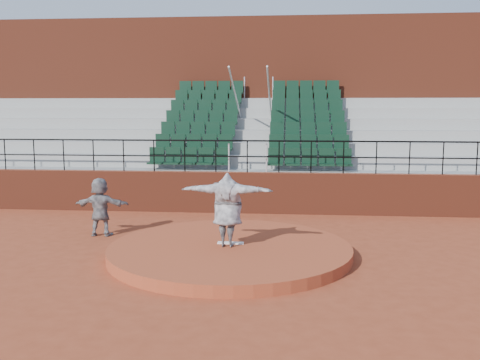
% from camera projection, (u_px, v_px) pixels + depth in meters
% --- Properties ---
extents(ground, '(90.00, 90.00, 0.00)m').
position_uv_depth(ground, '(230.00, 256.00, 12.15)').
color(ground, brown).
rests_on(ground, ground).
extents(pitchers_mound, '(5.50, 5.50, 0.25)m').
position_uv_depth(pitchers_mound, '(230.00, 251.00, 12.13)').
color(pitchers_mound, '#9F4123').
rests_on(pitchers_mound, ground).
extents(pitching_rubber, '(0.60, 0.15, 0.03)m').
position_uv_depth(pitching_rubber, '(231.00, 243.00, 12.26)').
color(pitching_rubber, white).
rests_on(pitching_rubber, pitchers_mound).
extents(boundary_wall, '(24.00, 0.30, 1.30)m').
position_uv_depth(boundary_wall, '(247.00, 193.00, 16.99)').
color(boundary_wall, maroon).
rests_on(boundary_wall, ground).
extents(wall_railing, '(24.04, 0.05, 1.03)m').
position_uv_depth(wall_railing, '(247.00, 149.00, 16.80)').
color(wall_railing, black).
rests_on(wall_railing, boundary_wall).
extents(seating_deck, '(24.00, 5.97, 4.63)m').
position_uv_depth(seating_deck, '(255.00, 157.00, 20.48)').
color(seating_deck, gray).
rests_on(seating_deck, ground).
extents(press_box_facade, '(24.00, 3.00, 7.10)m').
position_uv_depth(press_box_facade, '(260.00, 102.00, 24.09)').
color(press_box_facade, maroon).
rests_on(press_box_facade, ground).
extents(pitcher, '(2.10, 0.74, 1.67)m').
position_uv_depth(pitcher, '(227.00, 210.00, 11.91)').
color(pitcher, black).
rests_on(pitcher, pitchers_mound).
extents(fielder, '(1.43, 0.47, 1.54)m').
position_uv_depth(fielder, '(100.00, 207.00, 13.96)').
color(fielder, black).
rests_on(fielder, ground).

